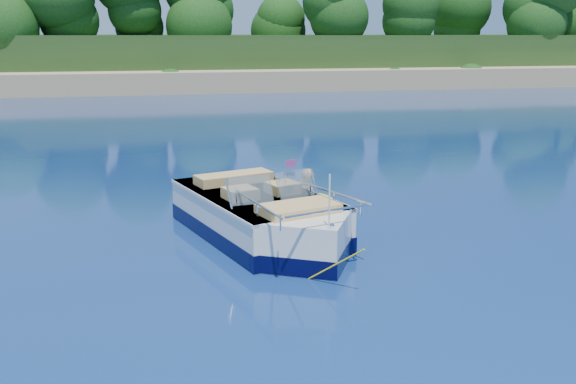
{
  "coord_description": "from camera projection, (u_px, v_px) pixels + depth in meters",
  "views": [
    {
      "loc": [
        -2.45,
        -11.27,
        4.13
      ],
      "look_at": [
        0.38,
        1.68,
        0.85
      ],
      "focal_mm": 40.0,
      "sensor_mm": 36.0,
      "label": 1
    }
  ],
  "objects": [
    {
      "name": "motorboat",
      "position": [
        265.0,
        221.0,
        13.12
      ],
      "size": [
        3.35,
        6.03,
        2.07
      ],
      "rotation": [
        0.0,
        0.0,
        0.3
      ],
      "color": "silver",
      "rests_on": "ground"
    },
    {
      "name": "boy",
      "position": [
        305.0,
        209.0,
        15.48
      ],
      "size": [
        0.79,
        0.96,
        1.74
      ],
      "primitive_type": "imported",
      "rotation": [
        0.0,
        -0.17,
        2.1
      ],
      "color": "tan",
      "rests_on": "ground"
    },
    {
      "name": "shoreline",
      "position": [
        168.0,
        62.0,
        72.43
      ],
      "size": [
        170.0,
        59.0,
        6.0
      ],
      "color": "tan",
      "rests_on": "ground"
    },
    {
      "name": "treeline",
      "position": [
        176.0,
        15.0,
        49.76
      ],
      "size": [
        150.0,
        7.12,
        8.19
      ],
      "color": "black",
      "rests_on": "ground"
    },
    {
      "name": "ground",
      "position": [
        288.0,
        257.0,
        12.19
      ],
      "size": [
        160.0,
        160.0,
        0.0
      ],
      "primitive_type": "plane",
      "color": "#0A1748",
      "rests_on": "ground"
    },
    {
      "name": "tow_tube",
      "position": [
        307.0,
        205.0,
        15.5
      ],
      "size": [
        1.68,
        1.68,
        0.38
      ],
      "rotation": [
        0.0,
        0.0,
        -0.19
      ],
      "color": "#FFEF00",
      "rests_on": "ground"
    }
  ]
}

